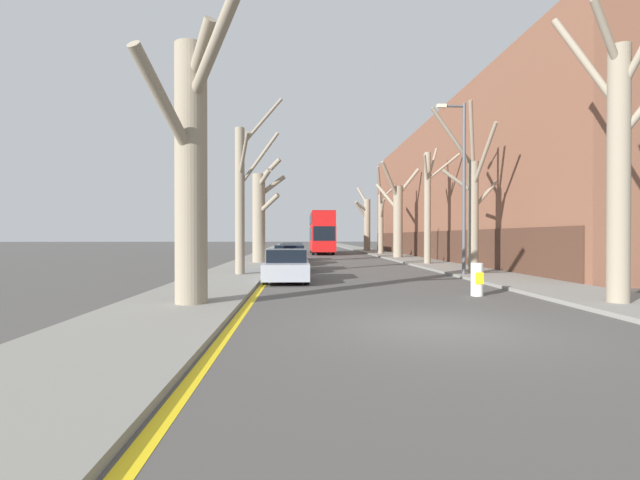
{
  "coord_description": "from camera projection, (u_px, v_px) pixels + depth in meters",
  "views": [
    {
      "loc": [
        -2.89,
        -8.83,
        1.91
      ],
      "look_at": [
        -0.8,
        33.48,
        1.56
      ],
      "focal_mm": 24.0,
      "sensor_mm": 36.0,
      "label": 1
    }
  ],
  "objects": [
    {
      "name": "street_tree_right_3",
      "position": [
        397.0,
        216.0,
        37.01
      ],
      "size": [
        3.75,
        4.37,
        8.19
      ],
      "color": "gray",
      "rests_on": "ground"
    },
    {
      "name": "parked_car_3",
      "position": [
        293.0,
        252.0,
        34.22
      ],
      "size": [
        1.76,
        3.95,
        1.43
      ],
      "color": "black",
      "rests_on": "ground"
    },
    {
      "name": "ground_plane",
      "position": [
        436.0,
        327.0,
        8.98
      ],
      "size": [
        300.0,
        300.0,
        0.0
      ],
      "primitive_type": "plane",
      "color": "#4C4947"
    },
    {
      "name": "street_tree_right_2",
      "position": [
        428.0,
        204.0,
        28.42
      ],
      "size": [
        2.59,
        2.61,
        8.07
      ],
      "color": "gray",
      "rests_on": "ground"
    },
    {
      "name": "street_tree_left_0",
      "position": [
        191.0,
        163.0,
        11.31
      ],
      "size": [
        2.8,
        2.87,
        7.92
      ],
      "color": "gray",
      "rests_on": "ground"
    },
    {
      "name": "sidewalk_left",
      "position": [
        275.0,
        250.0,
        58.61
      ],
      "size": [
        3.35,
        120.0,
        0.12
      ],
      "primitive_type": "cube",
      "color": "gray",
      "rests_on": "ground"
    },
    {
      "name": "street_tree_right_5",
      "position": [
        366.0,
        222.0,
        53.14
      ],
      "size": [
        2.09,
        2.76,
        8.18
      ],
      "color": "gray",
      "rests_on": "ground"
    },
    {
      "name": "street_tree_left_1",
      "position": [
        242.0,
        194.0,
        20.35
      ],
      "size": [
        2.24,
        3.31,
        9.0
      ],
      "color": "gray",
      "rests_on": "ground"
    },
    {
      "name": "parked_car_0",
      "position": [
        287.0,
        266.0,
        18.18
      ],
      "size": [
        1.86,
        4.1,
        1.36
      ],
      "color": "#9EA3AD",
      "rests_on": "ground"
    },
    {
      "name": "street_tree_right_0",
      "position": [
        620.0,
        155.0,
        11.53
      ],
      "size": [
        2.77,
        3.17,
        9.06
      ],
      "color": "gray",
      "rests_on": "ground"
    },
    {
      "name": "lamp_post",
      "position": [
        462.0,
        180.0,
        20.35
      ],
      "size": [
        1.4,
        0.2,
        8.26
      ],
      "color": "#4C4F54",
      "rests_on": "ground"
    },
    {
      "name": "street_tree_right_1",
      "position": [
        472.0,
        204.0,
        20.79
      ],
      "size": [
        3.8,
        2.7,
        8.2
      ],
      "color": "gray",
      "rests_on": "ground"
    },
    {
      "name": "building_facade_right",
      "position": [
        479.0,
        192.0,
        37.23
      ],
      "size": [
        10.08,
        42.92,
        11.61
      ],
      "color": "brown",
      "rests_on": "ground"
    },
    {
      "name": "parked_car_2",
      "position": [
        291.0,
        255.0,
        29.04
      ],
      "size": [
        1.71,
        4.15,
        1.44
      ],
      "color": "silver",
      "rests_on": "ground"
    },
    {
      "name": "street_tree_right_4",
      "position": [
        381.0,
        220.0,
        44.45
      ],
      "size": [
        2.3,
        2.54,
        8.93
      ],
      "color": "gray",
      "rests_on": "ground"
    },
    {
      "name": "parked_car_1",
      "position": [
        290.0,
        259.0,
        23.46
      ],
      "size": [
        1.78,
        4.23,
        1.44
      ],
      "color": "navy",
      "rests_on": "ground"
    },
    {
      "name": "double_decker_bus",
      "position": [
        322.0,
        231.0,
        47.48
      ],
      "size": [
        2.45,
        10.24,
        4.54
      ],
      "color": "red",
      "rests_on": "ground"
    },
    {
      "name": "kerb_line_stripe",
      "position": [
        289.0,
        250.0,
        58.7
      ],
      "size": [
        0.24,
        120.0,
        0.01
      ],
      "primitive_type": "cube",
      "color": "yellow",
      "rests_on": "ground"
    },
    {
      "name": "sidewalk_right",
      "position": [
        364.0,
        250.0,
        59.22
      ],
      "size": [
        3.35,
        120.0,
        0.12
      ],
      "primitive_type": "cube",
      "color": "gray",
      "rests_on": "ground"
    },
    {
      "name": "street_tree_left_2",
      "position": [
        260.0,
        214.0,
        29.63
      ],
      "size": [
        2.32,
        2.19,
        7.29
      ],
      "color": "gray",
      "rests_on": "ground"
    },
    {
      "name": "traffic_bollard",
      "position": [
        477.0,
        279.0,
        13.72
      ],
      "size": [
        0.38,
        0.39,
        1.05
      ],
      "color": "white",
      "rests_on": "ground"
    }
  ]
}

